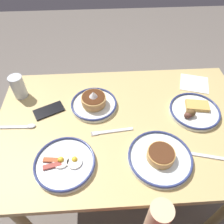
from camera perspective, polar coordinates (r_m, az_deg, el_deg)
The scene contains 12 objects.
ground_plane at distance 1.67m, azimuth 2.18°, elevation -18.77°, with size 6.00×6.00×0.00m, color #6B625A.
dining_table at distance 1.11m, azimuth 3.12°, elevation -5.53°, with size 1.22×0.77×0.73m.
plate_near_main at distance 1.14m, azimuth 20.59°, elevation 0.31°, with size 0.24×0.24×0.05m.
plate_center_pancakes at distance 1.10m, azimuth -4.73°, elevation 2.45°, with size 0.23×0.23×0.10m.
plate_far_companion at distance 0.92m, azimuth -12.16°, elevation -12.81°, with size 0.25×0.25×0.04m.
plate_far_side at distance 0.93m, azimuth 12.39°, elevation -11.34°, with size 0.27×0.27×0.05m.
drinking_glass at distance 1.22m, azimuth -23.07°, elevation 5.83°, with size 0.07×0.07×0.12m.
cell_phone at distance 1.13m, azimuth -16.05°, elevation 0.38°, with size 0.14×0.07×0.01m, color black.
paper_napkin at distance 1.31m, azimuth 20.57°, elevation 6.95°, with size 0.15×0.14×0.00m, color white.
fork_near at distance 1.01m, azimuth 23.95°, elevation -10.52°, with size 0.19×0.06×0.01m.
fork_far at distance 1.00m, azimuth -0.06°, elevation -5.03°, with size 0.19×0.04×0.01m.
tea_spoon at distance 1.10m, azimuth -22.71°, elevation -3.41°, with size 0.20×0.03×0.01m.
Camera 1 is at (0.10, 0.65, 1.53)m, focal length 35.22 mm.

